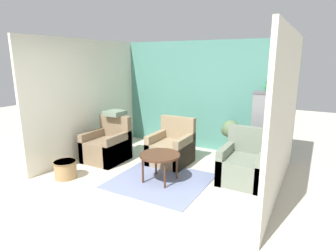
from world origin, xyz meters
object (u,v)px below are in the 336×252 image
(armchair_left, at_px, (107,147))
(birdcage, at_px, (264,131))
(coffee_table, at_px, (160,157))
(parrot, at_px, (268,86))
(armchair_right, at_px, (244,165))
(potted_plant, at_px, (230,134))
(armchair_middle, at_px, (171,149))
(wicker_basket, at_px, (66,169))

(armchair_left, xyz_separation_m, birdcage, (2.95, 1.33, 0.42))
(coffee_table, xyz_separation_m, birdcage, (1.42, 1.70, 0.26))
(armchair_left, xyz_separation_m, parrot, (2.95, 1.33, 1.30))
(armchair_right, height_order, potted_plant, armchair_right)
(armchair_middle, relative_size, birdcage, 0.62)
(armchair_left, height_order, birdcage, birdcage)
(armchair_right, bearing_deg, armchair_middle, 173.15)
(armchair_middle, bearing_deg, birdcage, 25.70)
(armchair_left, bearing_deg, wicker_basket, -93.13)
(coffee_table, bearing_deg, birdcage, 50.02)
(armchair_middle, distance_m, birdcage, 1.91)
(armchair_left, height_order, potted_plant, armchair_left)
(armchair_middle, relative_size, parrot, 4.13)
(armchair_left, distance_m, birdcage, 3.26)
(potted_plant, bearing_deg, armchair_left, -147.42)
(birdcage, bearing_deg, parrot, 90.00)
(coffee_table, height_order, armchair_right, armchair_right)
(armchair_middle, relative_size, wicker_basket, 2.28)
(armchair_left, bearing_deg, armchair_right, 6.73)
(coffee_table, height_order, parrot, parrot)
(coffee_table, distance_m, armchair_right, 1.49)
(coffee_table, xyz_separation_m, parrot, (1.42, 1.70, 1.14))
(armchair_right, xyz_separation_m, potted_plant, (-0.59, 1.10, 0.24))
(armchair_right, distance_m, potted_plant, 1.27)
(armchair_right, relative_size, armchair_middle, 1.00)
(wicker_basket, bearing_deg, potted_plant, 47.55)
(armchair_right, bearing_deg, armchair_left, -173.27)
(parrot, bearing_deg, potted_plant, 171.97)
(armchair_left, height_order, wicker_basket, armchair_left)
(armchair_middle, xyz_separation_m, potted_plant, (0.96, 0.91, 0.24))
(coffee_table, distance_m, parrot, 2.50)
(birdcage, bearing_deg, potted_plant, 171.82)
(armchair_middle, distance_m, parrot, 2.27)
(parrot, distance_m, wicker_basket, 4.11)
(armchair_right, distance_m, armchair_middle, 1.56)
(armchair_middle, xyz_separation_m, birdcage, (1.68, 0.81, 0.42))
(birdcage, xyz_separation_m, parrot, (-0.00, 0.00, 0.88))
(birdcage, bearing_deg, coffee_table, -129.98)
(coffee_table, bearing_deg, armchair_left, 166.25)
(armchair_left, height_order, armchair_right, same)
(armchair_right, height_order, birdcage, birdcage)
(armchair_left, distance_m, armchair_right, 2.84)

